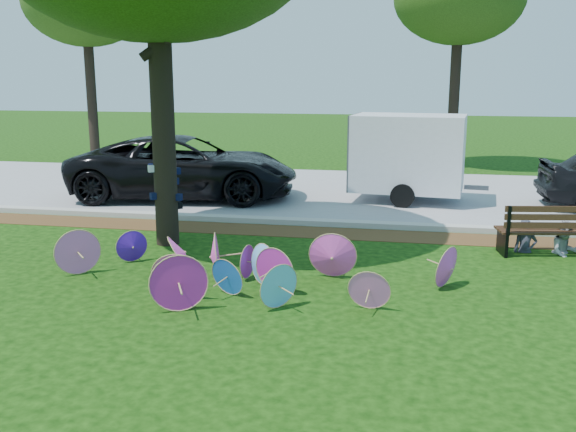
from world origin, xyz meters
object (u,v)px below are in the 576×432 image
black_van (185,167)px  cargo_trailer (408,153)px  parasol_pile (233,265)px  person_right (567,222)px  person_left (527,221)px  park_bench (547,229)px

black_van → cargo_trailer: bearing=-91.1°
black_van → parasol_pile: bearing=-162.3°
person_right → person_left: bearing=163.8°
parasol_pile → cargo_trailer: 8.06m
parasol_pile → park_bench: park_bench is taller
black_van → person_right: (8.77, -3.93, -0.23)m
parasol_pile → person_left: size_ratio=5.54×
person_left → person_right: 0.70m
black_van → person_right: size_ratio=4.95×
parasol_pile → person_right: (5.51, 3.00, 0.24)m
person_left → person_right: (0.70, 0.00, 0.01)m
black_van → person_left: black_van is taller
cargo_trailer → person_left: cargo_trailer is taller
person_left → parasol_pile: bearing=-153.6°
cargo_trailer → parasol_pile: bearing=-102.3°
park_bench → person_left: size_ratio=1.53×
parasol_pile → black_van: black_van is taller
parasol_pile → person_left: bearing=32.0°
cargo_trailer → black_van: bearing=-167.2°
parasol_pile → person_right: 6.28m
parasol_pile → person_right: bearing=28.6°
person_right → park_bench: bearing=171.9°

